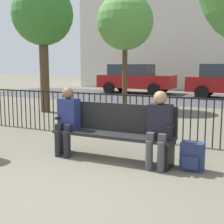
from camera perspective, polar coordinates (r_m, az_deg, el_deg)
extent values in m
plane|color=#605B4C|center=(3.86, -11.30, -15.21)|extent=(80.00, 80.00, 0.00)
cube|color=black|center=(5.09, 0.00, -4.18)|extent=(2.05, 0.45, 0.05)
cube|color=black|center=(5.22, 0.94, -0.97)|extent=(2.05, 0.05, 0.47)
cube|color=black|center=(5.62, -8.92, -5.43)|extent=(0.06, 0.38, 0.40)
cube|color=black|center=(4.82, 10.47, -7.82)|extent=(0.06, 0.38, 0.40)
cube|color=black|center=(5.53, -9.02, -0.89)|extent=(0.06, 0.38, 0.04)
cube|color=black|center=(4.71, 10.61, -2.56)|extent=(0.06, 0.38, 0.04)
cylinder|color=black|center=(5.41, -9.87, -5.72)|extent=(0.11, 0.11, 0.45)
cylinder|color=black|center=(5.31, -8.29, -5.95)|extent=(0.11, 0.11, 0.45)
cube|color=black|center=(5.43, -9.32, -2.68)|extent=(0.11, 0.20, 0.12)
cube|color=black|center=(5.33, -7.74, -2.85)|extent=(0.11, 0.20, 0.12)
cube|color=navy|center=(5.45, -7.87, -0.32)|extent=(0.34, 0.22, 0.53)
sphere|color=brown|center=(5.39, -8.07, 3.47)|extent=(0.19, 0.19, 0.19)
cylinder|color=#3D3D42|center=(4.68, 6.80, -7.92)|extent=(0.11, 0.11, 0.45)
cylinder|color=#3D3D42|center=(4.62, 8.93, -8.15)|extent=(0.11, 0.11, 0.45)
cube|color=#3D3D42|center=(4.70, 7.27, -4.38)|extent=(0.11, 0.20, 0.12)
cube|color=#3D3D42|center=(4.65, 9.38, -4.57)|extent=(0.11, 0.20, 0.12)
cube|color=black|center=(4.75, 8.81, -1.70)|extent=(0.34, 0.22, 0.52)
sphere|color=#A37556|center=(4.68, 8.84, 2.62)|extent=(0.20, 0.20, 0.20)
cube|color=navy|center=(4.81, 14.48, -7.83)|extent=(0.33, 0.22, 0.42)
cube|color=navy|center=(4.71, 14.13, -8.99)|extent=(0.23, 0.04, 0.19)
cylinder|color=black|center=(8.59, -19.71, 0.85)|extent=(0.02, 0.02, 0.95)
cylinder|color=black|center=(8.50, -19.05, 0.80)|extent=(0.02, 0.02, 0.95)
cylinder|color=black|center=(8.40, -18.37, 0.75)|extent=(0.02, 0.02, 0.95)
cylinder|color=black|center=(8.30, -17.68, 0.70)|extent=(0.02, 0.02, 0.95)
cylinder|color=black|center=(8.21, -16.97, 0.64)|extent=(0.02, 0.02, 0.95)
cylinder|color=black|center=(8.11, -16.24, 0.59)|extent=(0.02, 0.02, 0.95)
cylinder|color=black|center=(8.02, -15.50, 0.53)|extent=(0.02, 0.02, 0.95)
cylinder|color=black|center=(7.93, -14.74, 0.47)|extent=(0.02, 0.02, 0.95)
cylinder|color=black|center=(7.84, -13.96, 0.41)|extent=(0.02, 0.02, 0.95)
cylinder|color=black|center=(7.75, -13.17, 0.35)|extent=(0.02, 0.02, 0.95)
cylinder|color=black|center=(7.66, -12.35, 0.28)|extent=(0.02, 0.02, 0.95)
cylinder|color=black|center=(7.58, -11.52, 0.22)|extent=(0.02, 0.02, 0.95)
cylinder|color=black|center=(7.49, -10.67, 0.15)|extent=(0.02, 0.02, 0.95)
cylinder|color=black|center=(7.41, -9.80, 0.08)|extent=(0.02, 0.02, 0.95)
cylinder|color=black|center=(7.33, -8.91, 0.01)|extent=(0.02, 0.02, 0.95)
cylinder|color=black|center=(7.25, -8.00, -0.06)|extent=(0.02, 0.02, 0.95)
cylinder|color=black|center=(7.18, -7.07, -0.13)|extent=(0.02, 0.02, 0.95)
cylinder|color=black|center=(7.10, -6.12, -0.20)|extent=(0.02, 0.02, 0.95)
cylinder|color=black|center=(7.03, -5.15, -0.28)|extent=(0.02, 0.02, 0.95)
cylinder|color=black|center=(6.96, -4.17, -0.35)|extent=(0.02, 0.02, 0.95)
cylinder|color=black|center=(6.89, -3.16, -0.43)|extent=(0.02, 0.02, 0.95)
cylinder|color=black|center=(6.83, -2.13, -0.51)|extent=(0.02, 0.02, 0.95)
cylinder|color=black|center=(6.76, -1.08, -0.59)|extent=(0.02, 0.02, 0.95)
cylinder|color=black|center=(6.70, -0.02, -0.68)|extent=(0.02, 0.02, 0.95)
cylinder|color=black|center=(6.64, 1.07, -0.76)|extent=(0.02, 0.02, 0.95)
cylinder|color=black|center=(6.58, 2.18, -0.85)|extent=(0.02, 0.02, 0.95)
cylinder|color=black|center=(6.53, 3.30, -0.93)|extent=(0.02, 0.02, 0.95)
cylinder|color=black|center=(6.48, 4.45, -1.02)|extent=(0.02, 0.02, 0.95)
cylinder|color=black|center=(6.43, 5.61, -1.11)|extent=(0.02, 0.02, 0.95)
cylinder|color=black|center=(6.38, 6.79, -1.19)|extent=(0.02, 0.02, 0.95)
cylinder|color=black|center=(6.34, 7.98, -1.28)|extent=(0.02, 0.02, 0.95)
cylinder|color=black|center=(6.30, 9.19, -1.37)|extent=(0.02, 0.02, 0.95)
cylinder|color=black|center=(6.26, 10.42, -1.47)|extent=(0.02, 0.02, 0.95)
cylinder|color=black|center=(6.23, 11.66, -1.56)|extent=(0.02, 0.02, 0.95)
cylinder|color=black|center=(6.19, 12.91, -1.65)|extent=(0.02, 0.02, 0.95)
cylinder|color=black|center=(6.16, 14.18, -1.74)|extent=(0.02, 0.02, 0.95)
cylinder|color=black|center=(6.14, 15.46, -1.83)|extent=(0.02, 0.02, 0.95)
cylinder|color=black|center=(6.12, 16.75, -1.92)|extent=(0.02, 0.02, 0.95)
cylinder|color=black|center=(6.10, 18.05, -2.01)|extent=(0.02, 0.02, 0.95)
cylinder|color=black|center=(6.08, 19.35, -2.10)|extent=(0.02, 0.02, 0.95)
cube|color=black|center=(6.36, 5.83, 2.92)|extent=(9.00, 0.03, 0.03)
cylinder|color=#4C3823|center=(10.63, -12.25, 7.08)|extent=(0.30, 0.30, 2.64)
sphere|color=#38752D|center=(10.76, -12.58, 17.04)|extent=(1.98, 1.98, 1.98)
cylinder|color=#4C3823|center=(11.23, 2.36, 7.05)|extent=(0.18, 0.18, 2.53)
sphere|color=#569342|center=(11.33, 2.41, 16.22)|extent=(1.98, 1.98, 1.98)
cube|color=#3D3D3F|center=(15.03, 17.46, 2.22)|extent=(24.00, 6.00, 0.01)
cylinder|color=black|center=(14.91, 16.07, 3.45)|extent=(0.64, 0.20, 0.64)
cylinder|color=black|center=(16.63, 17.11, 3.89)|extent=(0.64, 0.20, 0.64)
cube|color=maroon|center=(17.67, 4.50, 5.62)|extent=(4.20, 1.70, 0.70)
cube|color=#2D333D|center=(17.77, 3.57, 7.74)|extent=(2.31, 1.56, 0.60)
cylinder|color=black|center=(16.43, 7.61, 4.14)|extent=(0.64, 0.20, 0.64)
cylinder|color=black|center=(18.09, 9.36, 4.49)|extent=(0.64, 0.20, 0.64)
cylinder|color=black|center=(17.42, -0.56, 4.45)|extent=(0.64, 0.20, 0.64)
cylinder|color=black|center=(18.99, 1.78, 4.78)|extent=(0.64, 0.20, 0.64)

